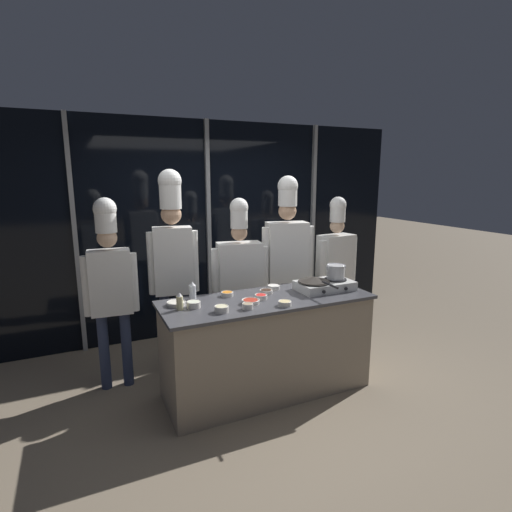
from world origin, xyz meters
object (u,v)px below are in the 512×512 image
object	(u,v)px
portable_stove	(325,285)
chef_pastry	(287,252)
prep_bowl_bean_sprouts	(194,304)
prep_bowl_chili_flakes	(251,301)
stock_pot	(336,271)
chef_head	(110,279)
frying_pan	(314,279)
chef_apprentice	(336,260)
squeeze_bottle_oil	(180,302)
prep_bowl_carrots	(227,294)
prep_bowl_soy_glaze	(266,291)
prep_bowl_noodles	(222,309)
prep_bowl_ginger	(285,303)
chef_line	(240,272)
prep_bowl_rice	(274,287)
squeeze_bottle_clear	(192,291)
chef_sous	(173,253)
prep_bowl_garlic	(176,303)
prep_bowl_bell_pepper	(261,297)
prep_bowl_mushrooms	(248,306)

from	to	relation	value
portable_stove	chef_pastry	distance (m)	0.77
prep_bowl_bean_sprouts	prep_bowl_chili_flakes	size ratio (longest dim) A/B	0.76
chef_pastry	prep_bowl_bean_sprouts	bearing A→B (deg)	39.91
stock_pot	chef_head	distance (m)	2.16
frying_pan	chef_apprentice	size ratio (longest dim) A/B	0.30
squeeze_bottle_oil	prep_bowl_carrots	xyz separation A→B (m)	(0.50, 0.19, -0.05)
prep_bowl_soy_glaze	prep_bowl_noodles	xyz separation A→B (m)	(-0.57, -0.32, 0.01)
prep_bowl_carrots	chef_pastry	world-z (taller)	chef_pastry
stock_pot	prep_bowl_ginger	distance (m)	0.78
squeeze_bottle_oil	prep_bowl_soy_glaze	distance (m)	0.87
stock_pot	chef_apprentice	world-z (taller)	chef_apprentice
chef_line	prep_bowl_rice	bearing A→B (deg)	114.75
squeeze_bottle_oil	squeeze_bottle_clear	distance (m)	0.30
chef_head	prep_bowl_ginger	bearing A→B (deg)	149.07
prep_bowl_ginger	chef_head	world-z (taller)	chef_head
squeeze_bottle_oil	chef_sous	xyz separation A→B (m)	(0.13, 0.76, 0.27)
prep_bowl_carrots	prep_bowl_garlic	bearing A→B (deg)	-172.27
stock_pot	chef_sous	world-z (taller)	chef_sous
prep_bowl_bell_pepper	chef_apprentice	size ratio (longest dim) A/B	0.06
portable_stove	prep_bowl_carrots	bearing A→B (deg)	167.55
prep_bowl_rice	stock_pot	bearing A→B (deg)	-21.89
prep_bowl_rice	chef_sous	world-z (taller)	chef_sous
stock_pot	portable_stove	bearing A→B (deg)	-179.89
prep_bowl_chili_flakes	chef_pastry	distance (m)	1.19
prep_bowl_rice	prep_bowl_ginger	bearing A→B (deg)	-106.39
chef_head	chef_sous	distance (m)	0.65
prep_bowl_carrots	chef_line	distance (m)	0.66
prep_bowl_noodles	prep_bowl_carrots	xyz separation A→B (m)	(0.20, 0.39, -0.01)
portable_stove	prep_bowl_soy_glaze	bearing A→B (deg)	167.10
prep_bowl_mushrooms	chef_head	size ratio (longest dim) A/B	0.05
portable_stove	prep_bowl_rice	world-z (taller)	portable_stove
prep_bowl_carrots	chef_apprentice	xyz separation A→B (m)	(1.62, 0.55, 0.06)
squeeze_bottle_clear	chef_sous	bearing A→B (deg)	95.32
prep_bowl_bell_pepper	prep_bowl_carrots	bearing A→B (deg)	138.74
prep_bowl_rice	prep_bowl_chili_flakes	size ratio (longest dim) A/B	0.77
prep_bowl_mushrooms	frying_pan	bearing A→B (deg)	14.37
prep_bowl_garlic	chef_line	size ratio (longest dim) A/B	0.09
prep_bowl_mushrooms	prep_bowl_ginger	distance (m)	0.33
frying_pan	chef_pastry	xyz separation A→B (m)	(0.11, 0.75, 0.13)
stock_pot	squeeze_bottle_oil	xyz separation A→B (m)	(-1.57, 0.01, -0.10)
prep_bowl_bean_sprouts	prep_bowl_garlic	distance (m)	0.17
prep_bowl_garlic	chef_head	xyz separation A→B (m)	(-0.49, 0.53, 0.14)
prep_bowl_soy_glaze	prep_bowl_noodles	world-z (taller)	prep_bowl_noodles
squeeze_bottle_clear	prep_bowl_soy_glaze	distance (m)	0.70
stock_pot	prep_bowl_bean_sprouts	size ratio (longest dim) A/B	1.70
frying_pan	prep_bowl_ginger	distance (m)	0.54
chef_sous	prep_bowl_garlic	bearing A→B (deg)	87.52
chef_line	chef_pastry	xyz separation A→B (m)	(0.58, -0.02, 0.18)
frying_pan	prep_bowl_chili_flakes	distance (m)	0.72
stock_pot	chef_head	bearing A→B (deg)	161.84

